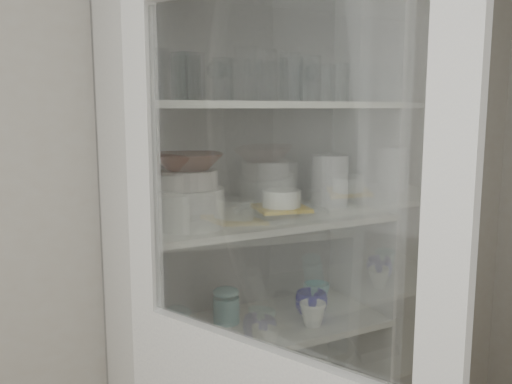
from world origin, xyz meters
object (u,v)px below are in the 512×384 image
teal_jar (226,307)px  cream_bowl (188,179)px  goblet_2 (309,80)px  white_ramekin (282,198)px  plate_stack_back (166,207)px  terracotta_bowl (188,162)px  measuring_cups (194,342)px  white_canister (146,328)px  plate_stack_front (189,208)px  goblet_3 (313,82)px  pantry_cabinet (248,297)px  glass_platter (281,213)px  mug_teal (316,295)px  yellow_trivet (282,208)px  goblet_1 (217,79)px  grey_bowl_stack (330,181)px  goblet_0 (128,72)px  mug_white (313,314)px  mug_blue (311,304)px

teal_jar → cream_bowl: bearing=-148.5°
goblet_2 → teal_jar: bearing=-175.3°
cream_bowl → white_ramekin: 0.37m
plate_stack_back → terracotta_bowl: terracotta_bowl is taller
measuring_cups → white_canister: (-0.13, 0.09, 0.04)m
goblet_2 → plate_stack_front: goblet_2 is taller
goblet_3 → white_ramekin: 0.49m
plate_stack_back → white_canister: size_ratio=1.89×
plate_stack_back → pantry_cabinet: bearing=-7.7°
glass_platter → mug_teal: size_ratio=3.28×
yellow_trivet → pantry_cabinet: bearing=130.3°
goblet_1 → cream_bowl: bearing=-136.2°
pantry_cabinet → mug_teal: size_ratio=20.16×
pantry_cabinet → goblet_3: 0.85m
yellow_trivet → grey_bowl_stack: grey_bowl_stack is taller
goblet_0 → measuring_cups: 0.91m
goblet_0 → mug_white: size_ratio=1.97×
mug_teal → mug_white: bearing=-116.6°
pantry_cabinet → white_canister: pantry_cabinet is taller
mug_blue → measuring_cups: bearing=-179.6°
glass_platter → mug_blue: glass_platter is taller
plate_stack_back → terracotta_bowl: (0.02, -0.16, 0.17)m
goblet_0 → cream_bowl: (0.13, -0.17, -0.34)m
mug_teal → mug_white: size_ratio=1.10×
glass_platter → white_ramekin: size_ratio=2.47×
goblet_3 → glass_platter: 0.53m
goblet_2 → measuring_cups: (-0.55, -0.18, -0.87)m
goblet_3 → grey_bowl_stack: bearing=-57.5°
teal_jar → measuring_cups: bearing=-141.8°
mug_blue → teal_jar: bearing=157.5°
mug_white → cream_bowl: bearing=165.0°
goblet_1 → goblet_2: (0.37, -0.03, 0.01)m
plate_stack_back → grey_bowl_stack: size_ratio=1.12×
plate_stack_back → measuring_cups: 0.47m
white_ramekin → mug_teal: 0.46m
white_ramekin → mug_teal: bearing=17.3°
plate_stack_back → yellow_trivet: plate_stack_back is taller
goblet_2 → mug_white: bearing=-116.9°
white_canister → mug_teal: bearing=2.0°
cream_bowl → teal_jar: bearing=31.5°
goblet_0 → terracotta_bowl: size_ratio=0.85×
glass_platter → plate_stack_front: bearing=-176.6°
mug_teal → goblet_2: bearing=115.7°
goblet_2 → mug_teal: (0.01, -0.06, -0.84)m
white_canister → teal_jar: bearing=9.1°
plate_stack_front → white_ramekin: bearing=3.4°
goblet_3 → cream_bowl: size_ratio=0.81×
plate_stack_front → measuring_cups: size_ratio=2.29×
goblet_2 → goblet_0: bearing=177.3°
white_ramekin → measuring_cups: size_ratio=1.38×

